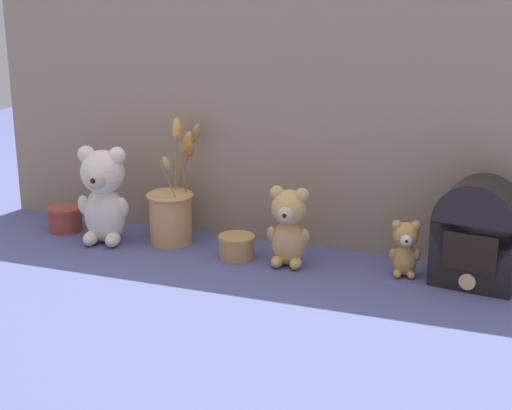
# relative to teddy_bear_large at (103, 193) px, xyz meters

# --- Properties ---
(ground_plane) EXTENTS (4.00, 4.00, 0.00)m
(ground_plane) POSITION_rel_teddy_bear_large_xyz_m (0.42, 0.01, -0.14)
(ground_plane) COLOR #4C5184
(backdrop_wall) EXTENTS (1.64, 0.02, 0.64)m
(backdrop_wall) POSITION_rel_teddy_bear_large_xyz_m (0.42, 0.18, 0.18)
(backdrop_wall) COLOR gray
(backdrop_wall) RESTS_ON ground
(teddy_bear_large) EXTENTS (0.15, 0.13, 0.26)m
(teddy_bear_large) POSITION_rel_teddy_bear_large_xyz_m (0.00, 0.00, 0.00)
(teddy_bear_large) COLOR beige
(teddy_bear_large) RESTS_ON ground
(teddy_bear_medium) EXTENTS (0.11, 0.10, 0.20)m
(teddy_bear_medium) POSITION_rel_teddy_bear_large_xyz_m (0.51, 0.01, -0.03)
(teddy_bear_medium) COLOR tan
(teddy_bear_medium) RESTS_ON ground
(teddy_bear_small) EXTENTS (0.08, 0.07, 0.14)m
(teddy_bear_small) POSITION_rel_teddy_bear_large_xyz_m (0.80, 0.04, -0.06)
(teddy_bear_small) COLOR tan
(teddy_bear_small) RESTS_ON ground
(flower_vase) EXTENTS (0.13, 0.17, 0.34)m
(flower_vase) POSITION_rel_teddy_bear_large_xyz_m (0.17, 0.06, -0.05)
(flower_vase) COLOR tan
(flower_vase) RESTS_ON ground
(vintage_radio) EXTENTS (0.21, 0.16, 0.25)m
(vintage_radio) POSITION_rel_teddy_bear_large_xyz_m (0.96, 0.05, -0.02)
(vintage_radio) COLOR black
(vintage_radio) RESTS_ON ground
(decorative_tin_tall) EXTENTS (0.09, 0.09, 0.06)m
(decorative_tin_tall) POSITION_rel_teddy_bear_large_xyz_m (0.37, 0.02, -0.11)
(decorative_tin_tall) COLOR tan
(decorative_tin_tall) RESTS_ON ground
(decorative_tin_short) EXTENTS (0.10, 0.10, 0.07)m
(decorative_tin_short) POSITION_rel_teddy_bear_large_xyz_m (-0.16, 0.05, -0.10)
(decorative_tin_short) COLOR #993D33
(decorative_tin_short) RESTS_ON ground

